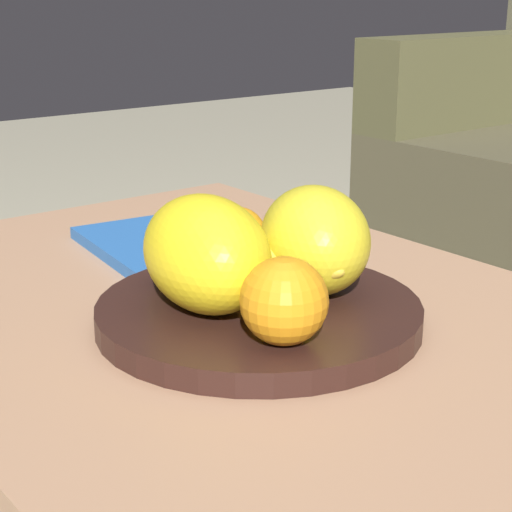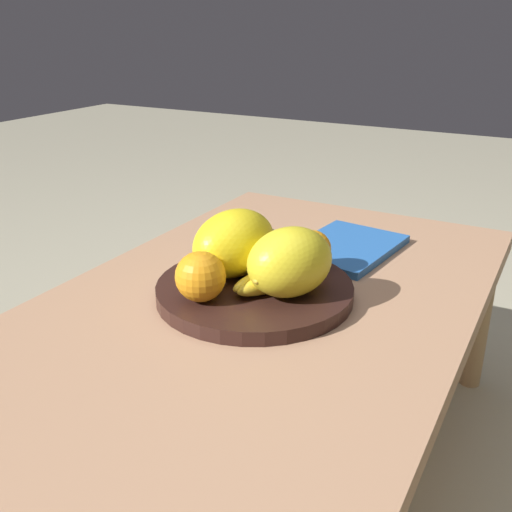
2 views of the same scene
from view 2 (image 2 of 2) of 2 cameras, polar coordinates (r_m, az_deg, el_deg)
name	(u,v)px [view 2 (image 2 of 2)]	position (r m, az deg, el deg)	size (l,w,h in m)	color
ground_plane	(260,475)	(1.25, 0.37, -20.49)	(8.00, 8.00, 0.00)	#A19B82
coffee_table	(260,318)	(1.04, 0.42, -6.04)	(1.15, 0.69, 0.39)	tan
fruit_bowl	(256,289)	(1.03, 0.00, -3.23)	(0.34, 0.34, 0.03)	black
melon_large_front	(290,262)	(0.96, 3.31, -0.58)	(0.15, 0.12, 0.12)	yellow
melon_smaller_beside	(234,243)	(1.04, -2.13, 1.27)	(0.17, 0.12, 0.12)	yellow
orange_front	(200,277)	(0.95, -5.42, -2.00)	(0.08, 0.08, 0.08)	orange
orange_left	(312,249)	(1.08, 5.46, 0.66)	(0.07, 0.07, 0.07)	orange
apple_front	(266,244)	(1.11, 1.00, 1.22)	(0.06, 0.06, 0.06)	#74A42E
banana_bunch	(270,273)	(0.99, 1.34, -1.62)	(0.17, 0.15, 0.06)	yellow
magazine	(346,247)	(1.24, 8.71, 0.86)	(0.25, 0.18, 0.02)	#2963B3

